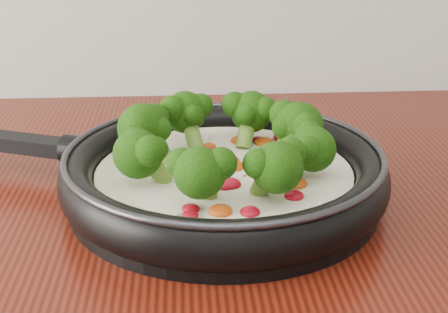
{
  "coord_description": "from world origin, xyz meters",
  "views": [
    {
      "loc": [
        -0.07,
        0.48,
        1.2
      ],
      "look_at": [
        -0.02,
        1.09,
        0.95
      ],
      "focal_mm": 51.19,
      "sensor_mm": 36.0,
      "label": 1
    }
  ],
  "objects": [
    {
      "name": "skillet",
      "position": [
        -0.03,
        1.1,
        0.94
      ],
      "size": [
        0.56,
        0.44,
        0.1
      ],
      "color": "black",
      "rests_on": "counter"
    }
  ]
}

